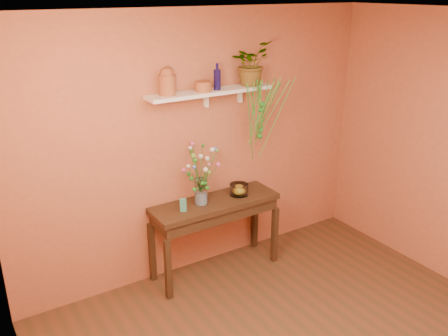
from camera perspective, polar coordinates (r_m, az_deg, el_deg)
room at (r=3.41m, az=14.07°, el=-6.30°), size 4.04×4.04×2.70m
sideboard at (r=4.95m, az=-1.06°, el=-5.16°), size 1.35×0.43×0.82m
wall_shelf at (r=4.66m, az=-1.51°, el=9.02°), size 1.30×0.24×0.19m
terracotta_jug at (r=4.43m, az=-6.81°, el=10.17°), size 0.17×0.17×0.25m
terracotta_pot at (r=4.57m, az=-2.50°, el=9.69°), size 0.20×0.20×0.10m
blue_bottle at (r=4.64m, az=-0.82°, el=10.56°), size 0.07×0.07×0.25m
spider_plant at (r=4.86m, az=3.21°, el=12.36°), size 0.49×0.46×0.43m
plant_fronds at (r=4.87m, az=4.47°, el=6.40°), size 0.65×0.36×0.85m
glass_vase at (r=4.79m, az=-2.76°, el=-3.03°), size 0.13×0.13×0.27m
bouquet at (r=4.68m, az=-2.80°, el=0.45°), size 0.43×0.41×0.48m
glass_bowl at (r=5.02m, az=1.79°, el=-2.62°), size 0.20×0.20×0.12m
lemon at (r=5.03m, az=1.80°, el=-2.65°), size 0.09×0.09×0.09m
carton at (r=4.67m, az=-4.90°, el=-4.42°), size 0.08×0.07×0.13m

